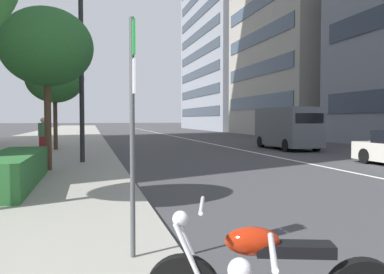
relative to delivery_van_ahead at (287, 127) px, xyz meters
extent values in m
cube|color=gray|center=(9.73, 14.70, -1.26)|extent=(160.00, 8.69, 0.15)
cube|color=silver|center=(14.73, 2.86, -1.33)|extent=(110.00, 0.16, 0.01)
cylinder|color=silver|center=(-19.96, 10.49, -0.26)|extent=(0.57, 0.27, 0.04)
sphere|color=silver|center=(-19.89, 10.65, -0.38)|extent=(0.14, 0.14, 0.14)
cube|color=black|center=(-18.99, 9.82, -0.61)|extent=(0.40, 0.68, 0.10)
ellipsoid|color=#991E0A|center=(-18.88, 10.16, -0.55)|extent=(0.37, 0.51, 0.24)
cylinder|color=silver|center=(-18.80, 10.66, -0.70)|extent=(0.14, 0.32, 0.64)
cylinder|color=silver|center=(-18.67, 10.62, -0.70)|extent=(0.14, 0.32, 0.64)
cylinder|color=silver|center=(-18.76, 10.56, -0.25)|extent=(0.58, 0.21, 0.04)
sphere|color=silver|center=(-18.70, 10.73, -0.37)|extent=(0.14, 0.14, 0.14)
cylinder|color=black|center=(-7.92, 0.61, -1.03)|extent=(0.62, 0.23, 0.62)
cube|color=#4C5156|center=(0.00, 0.00, 0.02)|extent=(5.27, 2.10, 2.27)
cube|color=black|center=(-2.60, 0.04, 0.52)|extent=(0.07, 1.69, 0.56)
cylinder|color=black|center=(1.80, 0.88, -0.98)|extent=(0.72, 0.27, 0.72)
cylinder|color=black|center=(1.77, -0.94, -0.98)|extent=(0.72, 0.27, 0.72)
cylinder|color=black|center=(-1.76, 0.94, -0.98)|extent=(0.72, 0.27, 0.72)
cylinder|color=black|center=(-1.79, -0.88, -0.98)|extent=(0.72, 0.27, 0.72)
cylinder|color=#47494C|center=(-17.18, 10.98, 0.24)|extent=(0.06, 0.06, 2.86)
cube|color=#1E8C33|center=(-17.18, 10.97, 1.42)|extent=(0.32, 0.02, 0.40)
cube|color=silver|center=(-17.18, 10.97, 0.97)|extent=(0.32, 0.02, 0.40)
cylinder|color=#232326|center=(-5.91, 11.79, 3.50)|extent=(0.18, 0.18, 9.36)
cube|color=#194C99|center=(-6.26, 11.79, 3.30)|extent=(0.56, 0.03, 1.10)
cube|color=#194C99|center=(-5.56, 11.79, 3.30)|extent=(0.56, 0.03, 1.10)
cube|color=#28602D|center=(-11.24, 13.34, -0.78)|extent=(5.08, 1.10, 0.81)
cylinder|color=#473323|center=(-8.19, 12.81, 0.25)|extent=(0.22, 0.22, 2.88)
ellipsoid|color=#265B28|center=(-8.19, 12.81, 2.80)|extent=(2.96, 2.96, 2.52)
cylinder|color=#473323|center=(1.15, 13.34, 0.17)|extent=(0.22, 0.22, 2.72)
ellipsoid|color=#2D6B2D|center=(1.15, 13.34, 2.70)|extent=(3.11, 3.11, 2.65)
cube|color=maroon|center=(-2.90, 13.53, -0.74)|extent=(0.39, 0.36, 0.88)
cube|color=#3F724C|center=(-2.90, 13.53, 0.00)|extent=(0.47, 0.41, 0.61)
sphere|color=tan|center=(-2.90, 13.53, 0.43)|extent=(0.24, 0.24, 0.24)
cube|color=#384756|center=(19.96, -6.60, 2.37)|extent=(16.98, 0.08, 1.50)
cube|color=#384756|center=(19.96, -6.60, 5.99)|extent=(16.98, 0.08, 1.50)
cube|color=#384756|center=(19.96, -6.60, 9.62)|extent=(16.98, 0.08, 1.50)
cube|color=#384756|center=(19.96, -6.60, 13.24)|extent=(16.98, 0.08, 1.50)
cube|color=gray|center=(45.31, -17.31, 17.94)|extent=(26.93, 21.35, 38.55)
cube|color=#2D3842|center=(45.31, -6.60, 1.75)|extent=(24.24, 0.08, 1.50)
cube|color=#2D3842|center=(45.31, -6.60, 5.06)|extent=(24.24, 0.08, 1.50)
cube|color=#2D3842|center=(45.31, -6.60, 8.38)|extent=(24.24, 0.08, 1.50)
cube|color=#2D3842|center=(45.31, -6.60, 11.69)|extent=(24.24, 0.08, 1.50)
cube|color=#2D3842|center=(45.31, -6.60, 15.01)|extent=(24.24, 0.08, 1.50)
cube|color=#2D3842|center=(45.31, -6.60, 18.32)|extent=(24.24, 0.08, 1.50)
camera|label=1|loc=(-21.97, 11.46, 0.47)|focal=37.53mm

